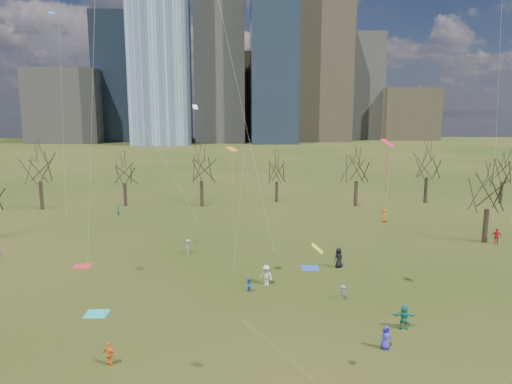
{
  "coord_description": "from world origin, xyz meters",
  "views": [
    {
      "loc": [
        -2.18,
        -30.12,
        14.22
      ],
      "look_at": [
        0.0,
        12.0,
        7.0
      ],
      "focal_mm": 32.0,
      "sensor_mm": 36.0,
      "label": 1
    }
  ],
  "objects_px": {
    "blanket_navy": "(310,268)",
    "person_0": "(386,337)",
    "person_4": "(109,354)",
    "blanket_teal": "(97,314)",
    "blanket_crimson": "(83,266)"
  },
  "relations": [
    {
      "from": "blanket_navy",
      "to": "person_0",
      "type": "relative_size",
      "value": 1.06
    },
    {
      "from": "blanket_navy",
      "to": "person_4",
      "type": "distance_m",
      "value": 21.5
    },
    {
      "from": "blanket_teal",
      "to": "blanket_crimson",
      "type": "bearing_deg",
      "value": 112.33
    },
    {
      "from": "blanket_crimson",
      "to": "person_4",
      "type": "height_order",
      "value": "person_4"
    },
    {
      "from": "blanket_teal",
      "to": "person_0",
      "type": "relative_size",
      "value": 1.06
    },
    {
      "from": "blanket_navy",
      "to": "person_4",
      "type": "bearing_deg",
      "value": -131.65
    },
    {
      "from": "person_4",
      "to": "blanket_navy",
      "type": "bearing_deg",
      "value": -110.09
    },
    {
      "from": "blanket_crimson",
      "to": "blanket_navy",
      "type": "bearing_deg",
      "value": -4.34
    },
    {
      "from": "person_0",
      "to": "blanket_teal",
      "type": "bearing_deg",
      "value": 151.3
    },
    {
      "from": "blanket_crimson",
      "to": "person_0",
      "type": "distance_m",
      "value": 28.85
    },
    {
      "from": "person_0",
      "to": "person_4",
      "type": "relative_size",
      "value": 1.08
    },
    {
      "from": "person_0",
      "to": "person_4",
      "type": "distance_m",
      "value": 16.4
    },
    {
      "from": "blanket_navy",
      "to": "person_4",
      "type": "relative_size",
      "value": 1.14
    },
    {
      "from": "blanket_navy",
      "to": "person_4",
      "type": "xyz_separation_m",
      "value": [
        -14.28,
        -16.06,
        0.69
      ]
    },
    {
      "from": "blanket_crimson",
      "to": "person_4",
      "type": "xyz_separation_m",
      "value": [
        7.17,
        -17.69,
        0.69
      ]
    }
  ]
}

